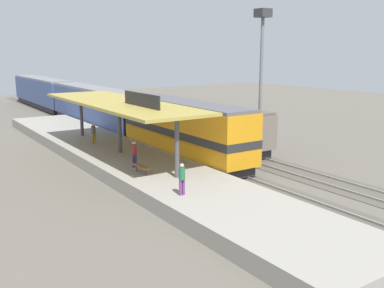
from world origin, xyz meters
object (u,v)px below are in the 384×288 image
object	(u,v)px
person_walking	(182,178)
passenger_carriage_front	(95,107)
locomotive	(184,130)
person_boarding	(93,132)
person_waiting	(134,153)
freight_car	(216,126)
platform_bench	(141,167)
light_mast	(262,50)
passenger_carriage_rear	(42,92)

from	to	relation	value
person_walking	passenger_carriage_front	bearing A→B (deg)	77.36
locomotive	person_boarding	world-z (taller)	locomotive
passenger_carriage_front	person_boarding	distance (m)	13.39
locomotive	person_waiting	size ratio (longest dim) A/B	8.44
locomotive	freight_car	xyz separation A→B (m)	(4.60, 2.05, -0.44)
platform_bench	passenger_carriage_front	world-z (taller)	passenger_carriage_front
platform_bench	passenger_carriage_front	bearing A→B (deg)	75.04
person_walking	light_mast	bearing A→B (deg)	34.05
light_mast	person_boarding	bearing A→B (deg)	156.60
locomotive	light_mast	world-z (taller)	light_mast
light_mast	person_walking	bearing A→B (deg)	-145.95
platform_bench	person_waiting	size ratio (longest dim) A/B	0.99
light_mast	passenger_carriage_rear	bearing A→B (deg)	101.38
locomotive	person_walking	bearing A→B (deg)	-123.20
person_boarding	locomotive	bearing A→B (deg)	-47.84
locomotive	freight_car	distance (m)	5.05
freight_car	person_boarding	distance (m)	10.32
person_waiting	person_walking	world-z (taller)	same
locomotive	person_walking	distance (m)	11.22
person_waiting	person_boarding	size ratio (longest dim) A/B	1.00
light_mast	person_boarding	world-z (taller)	light_mast
person_waiting	freight_car	bearing A→B (deg)	25.52
passenger_carriage_rear	person_boarding	xyz separation A→B (m)	(-5.09, -33.18, -0.46)
person_boarding	light_mast	bearing A→B (deg)	-23.40
person_walking	platform_bench	bearing A→B (deg)	88.38
locomotive	freight_car	bearing A→B (deg)	23.99
person_waiting	person_walking	xyz separation A→B (m)	(-0.51, -6.54, 0.00)
passenger_carriage_rear	light_mast	xyz separation A→B (m)	(7.80, -38.76, 6.08)
locomotive	light_mast	distance (m)	9.83
freight_car	person_walking	bearing A→B (deg)	-133.22
platform_bench	locomotive	bearing A→B (deg)	36.58
freight_car	platform_bench	bearing A→B (deg)	-148.48
platform_bench	person_waiting	xyz separation A→B (m)	(0.37, 1.62, 0.51)
passenger_carriage_rear	freight_car	distance (m)	37.04
passenger_carriage_front	person_waiting	distance (m)	21.59
light_mast	person_boarding	distance (m)	15.49
passenger_carriage_rear	person_waiting	world-z (taller)	passenger_carriage_rear
light_mast	person_waiting	bearing A→B (deg)	-167.91
locomotive	person_boarding	size ratio (longest dim) A/B	8.44
passenger_carriage_rear	platform_bench	bearing A→B (deg)	-97.90
freight_car	person_waiting	world-z (taller)	freight_car
person_walking	person_boarding	size ratio (longest dim) A/B	1.00
passenger_carriage_rear	person_waiting	bearing A→B (deg)	-97.71
passenger_carriage_rear	light_mast	world-z (taller)	light_mast
passenger_carriage_rear	person_waiting	distance (m)	42.02
passenger_carriage_front	person_waiting	size ratio (longest dim) A/B	11.70
platform_bench	light_mast	bearing A→B (deg)	18.04
platform_bench	locomotive	size ratio (longest dim) A/B	0.12
person_waiting	person_walking	bearing A→B (deg)	-94.41
light_mast	person_waiting	size ratio (longest dim) A/B	6.84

